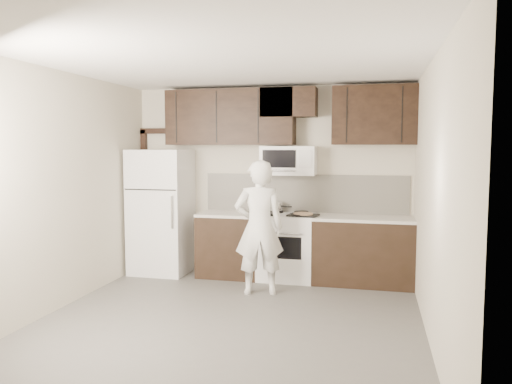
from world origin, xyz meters
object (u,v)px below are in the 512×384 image
(refrigerator, at_px, (161,211))
(stove, at_px, (287,246))
(microwave, at_px, (289,161))
(person, at_px, (259,228))

(refrigerator, bearing_deg, stove, 1.51)
(microwave, bearing_deg, refrigerator, -174.85)
(stove, relative_size, person, 0.56)
(stove, bearing_deg, microwave, 90.10)
(microwave, height_order, person, microwave)
(person, bearing_deg, microwave, -119.81)
(microwave, bearing_deg, person, -103.51)
(person, bearing_deg, stove, -121.78)
(refrigerator, bearing_deg, person, -24.04)
(refrigerator, relative_size, person, 1.07)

